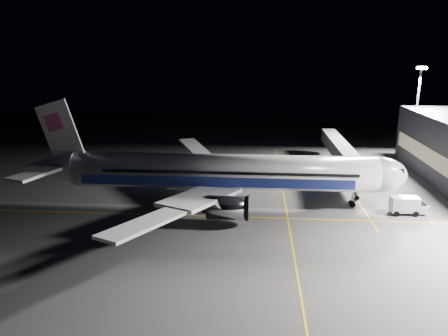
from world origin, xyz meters
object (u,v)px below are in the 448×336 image
baggage_tug (190,181)px  safety_cone_b (249,194)px  airliner (217,172)px  service_truck (408,205)px  jet_bridge (343,153)px  floodlight_mast_north (417,105)px  safety_cone_a (206,193)px  safety_cone_c (197,192)px

baggage_tug → safety_cone_b: size_ratio=5.17×
airliner → service_truck: size_ratio=11.37×
jet_bridge → baggage_tug: (-28.86, -8.47, -3.85)m
airliner → floodlight_mast_north: floodlight_mast_north is taller
floodlight_mast_north → jet_bridge: bearing=-142.3°
service_truck → safety_cone_a: (-31.30, 6.77, -1.13)m
baggage_tug → airliner: bearing=-81.9°
service_truck → safety_cone_c: bearing=164.5°
jet_bridge → airliner: bearing=-142.0°
safety_cone_b → floodlight_mast_north: bearing=38.0°
safety_cone_b → safety_cone_a: bearing=180.0°
safety_cone_b → service_truck: bearing=-15.8°
baggage_tug → safety_cone_b: baggage_tug is taller
floodlight_mast_north → safety_cone_a: floodlight_mast_north is taller
jet_bridge → baggage_tug: bearing=-163.6°
safety_cone_a → safety_cone_c: size_ratio=1.24×
airliner → safety_cone_a: size_ratio=95.98×
baggage_tug → safety_cone_a: size_ratio=4.20×
airliner → baggage_tug: bearing=121.1°
baggage_tug → floodlight_mast_north: bearing=2.5°
safety_cone_a → safety_cone_b: safety_cone_a is taller
jet_bridge → floodlight_mast_north: 24.06m
safety_cone_c → service_truck: bearing=-12.5°
safety_cone_b → safety_cone_c: bearing=176.5°
jet_bridge → safety_cone_c: 30.50m
jet_bridge → safety_cone_b: 23.14m
safety_cone_a → safety_cone_c: 1.88m
airliner → jet_bridge: airliner is taller
airliner → service_truck: 29.53m
airliner → floodlight_mast_north: size_ratio=2.97×
jet_bridge → safety_cone_c: bearing=-153.4°
floodlight_mast_north → safety_cone_c: size_ratio=40.06×
floodlight_mast_north → baggage_tug: size_ratio=7.70×
safety_cone_c → jet_bridge: bearing=26.6°
floodlight_mast_north → safety_cone_a: bearing=-147.1°
floodlight_mast_north → baggage_tug: floodlight_mast_north is taller
jet_bridge → safety_cone_b: (-17.86, -14.06, -4.32)m
safety_cone_a → floodlight_mast_north: bearing=32.9°
airliner → jet_bridge: size_ratio=1.79×
safety_cone_a → safety_cone_c: safety_cone_a is taller
floodlight_mast_north → baggage_tug: (-46.86, -22.40, -11.64)m
safety_cone_a → safety_cone_b: (7.35, 0.00, -0.06)m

